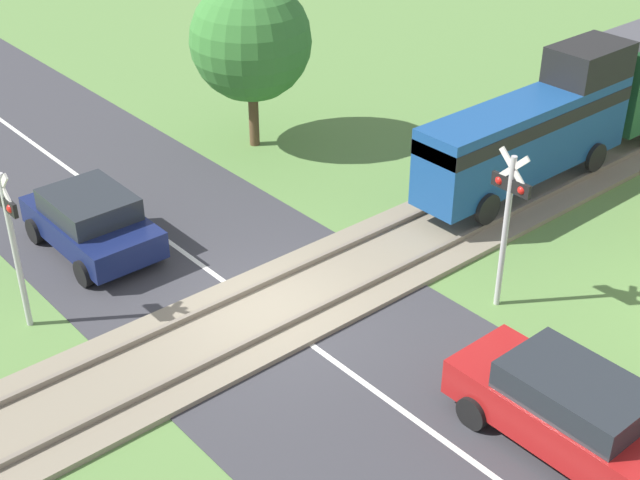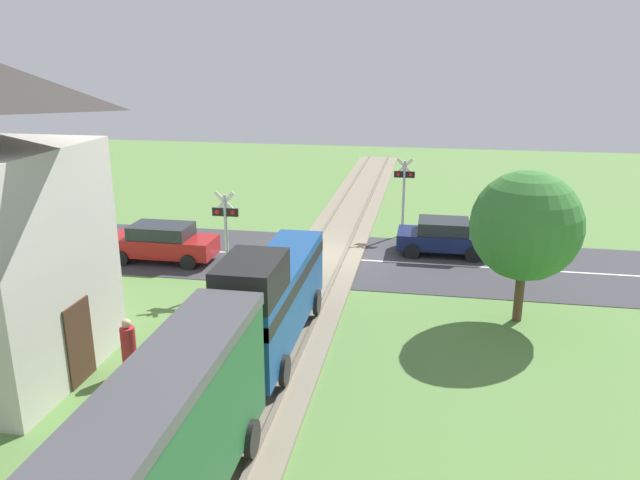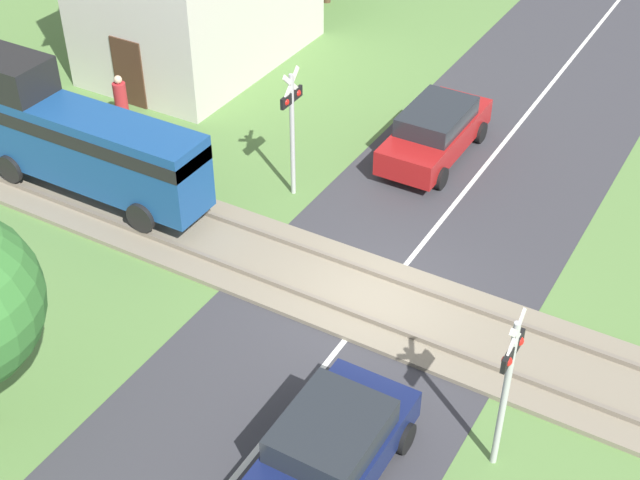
# 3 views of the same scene
# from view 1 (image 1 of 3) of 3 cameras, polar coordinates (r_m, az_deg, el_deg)

# --- Properties ---
(ground_plane) EXTENTS (60.00, 60.00, 0.00)m
(ground_plane) POSITION_cam_1_polar(r_m,az_deg,el_deg) (18.20, -3.39, -4.73)
(ground_plane) COLOR #5B8442
(road_surface) EXTENTS (48.00, 6.40, 0.02)m
(road_surface) POSITION_cam_1_polar(r_m,az_deg,el_deg) (18.20, -3.40, -4.70)
(road_surface) COLOR #38383D
(road_surface) RESTS_ON ground_plane
(track_bed) EXTENTS (2.80, 48.00, 0.24)m
(track_bed) POSITION_cam_1_polar(r_m,az_deg,el_deg) (18.16, -3.40, -4.55)
(track_bed) COLOR gray
(track_bed) RESTS_ON ground_plane
(car_near_crossing) EXTENTS (3.63, 1.93, 1.42)m
(car_near_crossing) POSITION_cam_1_polar(r_m,az_deg,el_deg) (20.54, -14.43, 1.20)
(car_near_crossing) COLOR #141E4C
(car_near_crossing) RESTS_ON ground_plane
(car_far_side) EXTENTS (4.18, 1.79, 1.49)m
(car_far_side) POSITION_cam_1_polar(r_m,az_deg,el_deg) (15.25, 15.82, -10.51)
(car_far_side) COLOR #A81919
(car_far_side) RESTS_ON ground_plane
(crossing_signal_west_approach) EXTENTS (0.90, 0.18, 3.47)m
(crossing_signal_west_approach) POSITION_cam_1_polar(r_m,az_deg,el_deg) (17.65, -19.19, 0.68)
(crossing_signal_west_approach) COLOR #B7B7B7
(crossing_signal_west_approach) RESTS_ON ground_plane
(crossing_signal_east_approach) EXTENTS (0.90, 0.18, 3.47)m
(crossing_signal_east_approach) POSITION_cam_1_polar(r_m,az_deg,el_deg) (17.68, 11.93, 1.88)
(crossing_signal_east_approach) COLOR #B7B7B7
(crossing_signal_east_approach) RESTS_ON ground_plane
(tree_roadside_hedge) EXTENTS (3.28, 3.28, 4.67)m
(tree_roadside_hedge) POSITION_cam_1_polar(r_m,az_deg,el_deg) (24.30, -4.46, 12.62)
(tree_roadside_hedge) COLOR brown
(tree_roadside_hedge) RESTS_ON ground_plane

